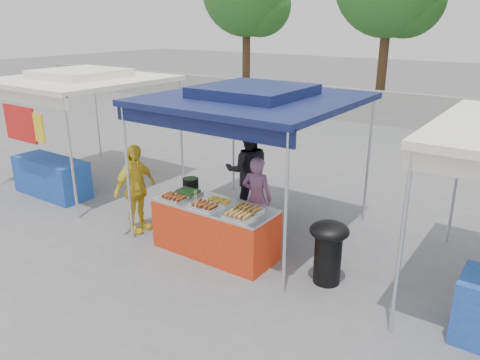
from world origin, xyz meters
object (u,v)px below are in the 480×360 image
Objects in this scene: helper_man at (248,170)px; customer_person at (135,189)px; cooking_pot at (191,183)px; wok_burner at (328,247)px; vendor_woman at (257,198)px; vendor_table at (215,229)px.

helper_man is 2.12m from customer_person.
customer_person reaches higher than cooking_pot.
cooking_pot is at bearing 38.74° from helper_man.
wok_burner is at bearing 111.59° from helper_man.
vendor_woman is 0.83× the size of helper_man.
wok_burner is 0.54× the size of helper_man.
customer_person is at bearing 19.72° from helper_man.
vendor_woman is 1.08m from helper_man.
wok_burner is 3.54m from customer_person.
vendor_table is 7.30× the size of cooking_pot.
helper_man is (0.32, 1.27, -0.05)m from cooking_pot.
cooking_pot is 0.99m from customer_person.
wok_burner is at bearing -85.83° from customer_person.
customer_person is (-1.89, -0.99, 0.07)m from vendor_woman.
cooking_pot is 0.29× the size of wok_burner.
helper_man reaches higher than customer_person.
wok_burner is (2.68, -0.16, -0.37)m from cooking_pot.
customer_person is (-1.17, -1.77, -0.08)m from helper_man.
vendor_woman is at bearing 95.63° from helper_man.
customer_person reaches higher than vendor_woman.
cooking_pot is 1.31m from helper_man.
helper_man is (-0.72, 0.79, 0.15)m from vendor_woman.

